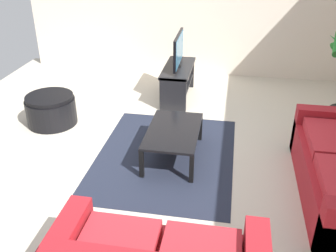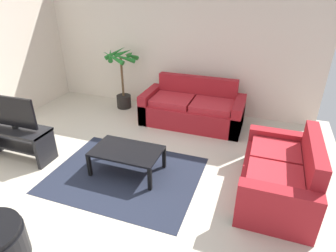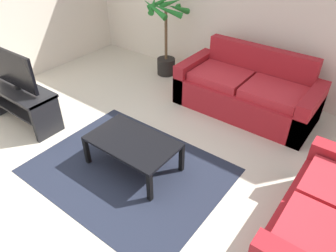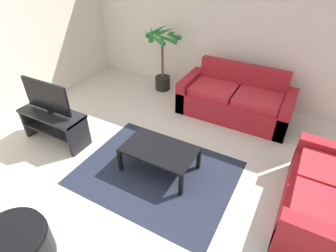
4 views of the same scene
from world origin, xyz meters
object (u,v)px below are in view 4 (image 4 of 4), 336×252
couch_loveseat (329,202)px  couch_main (235,101)px  potted_palm (163,59)px  ottoman (15,248)px  coffee_table (159,151)px  tv (46,97)px  tv_stand (54,122)px

couch_loveseat → couch_main: bearing=133.9°
potted_palm → ottoman: size_ratio=1.92×
coffee_table → potted_palm: (-1.21, 2.21, 0.36)m
coffee_table → ottoman: 1.99m
couch_main → ottoman: 4.00m
ottoman → potted_palm: bearing=98.4°
couch_main → coffee_table: 2.02m
potted_palm → ottoman: bearing=-81.6°
couch_main → ottoman: couch_main is taller
couch_loveseat → tv: size_ratio=1.81×
couch_loveseat → coffee_table: bearing=-174.3°
tv_stand → coffee_table: tv_stand is taller
couch_loveseat → tv: (-4.01, -0.44, 0.53)m
couch_loveseat → coffee_table: couch_loveseat is taller
couch_main → ottoman: (-1.09, -3.85, -0.09)m
tv_stand → ottoman: bearing=-53.4°
couch_loveseat → tv_stand: couch_loveseat is taller
couch_main → tv: bearing=-137.0°
couch_main → coffee_table: couch_main is taller
couch_loveseat → tv_stand: (-4.01, -0.44, 0.05)m
coffee_table → tv: bearing=-173.2°
couch_loveseat → potted_palm: 3.94m
ottoman → coffee_table: bearing=72.4°
tv_stand → tv: size_ratio=1.25×
couch_main → tv_stand: couch_main is taller
ottoman → couch_main: bearing=74.2°
coffee_table → couch_loveseat: bearing=5.7°
couch_main → ottoman: bearing=-105.8°
tv → ottoman: size_ratio=1.24×
tv → potted_palm: size_ratio=0.65×
coffee_table → potted_palm: bearing=118.7°
tv_stand → ottoman: tv_stand is taller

